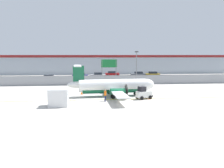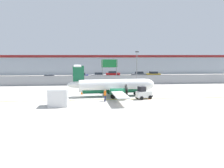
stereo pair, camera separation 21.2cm
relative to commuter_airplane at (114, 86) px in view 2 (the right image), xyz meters
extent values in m
plane|color=#BCB7AD|center=(1.03, -4.71, -1.60)|extent=(140.00, 140.00, 0.00)
cube|color=yellow|center=(1.03, -2.71, -1.60)|extent=(84.00, 0.20, 0.01)
cube|color=gray|center=(1.03, 13.29, -0.60)|extent=(98.00, 0.04, 2.00)
cylinder|color=slate|center=(1.03, 13.29, 0.45)|extent=(98.00, 0.10, 0.10)
cube|color=#38383A|center=(1.03, 24.79, -1.54)|extent=(98.00, 17.00, 0.12)
cube|color=#A8B2BC|center=(1.03, 43.29, 1.65)|extent=(91.00, 8.00, 6.50)
cube|color=maroon|center=(1.03, 39.29, 4.50)|extent=(91.00, 0.20, 0.80)
cylinder|color=white|center=(-0.24, -0.02, 0.15)|extent=(10.69, 2.57, 1.90)
ellipsoid|color=white|center=(5.31, 0.34, 0.15)|extent=(2.55, 1.96, 1.80)
ellipsoid|color=white|center=(-5.80, -0.37, 0.35)|extent=(3.05, 1.23, 1.05)
cylinder|color=#145938|center=(-0.24, -0.02, -0.37)|extent=(9.58, 2.08, 1.48)
cube|color=white|center=(-0.14, -0.01, -0.42)|extent=(2.61, 16.07, 0.18)
cylinder|color=#145938|center=(-0.11, 2.60, -0.42)|extent=(2.25, 1.04, 0.90)
cone|color=black|center=(1.04, 2.67, -0.42)|extent=(0.48, 0.47, 0.44)
cylinder|color=#262626|center=(1.19, 2.68, -0.42)|extent=(0.17, 2.10, 2.10)
cylinder|color=#145938|center=(0.22, -2.59, -0.42)|extent=(2.25, 1.04, 0.90)
cone|color=black|center=(1.37, -2.52, -0.42)|extent=(0.48, 0.47, 0.44)
cylinder|color=#262626|center=(1.52, -2.51, -0.42)|extent=(0.17, 2.10, 2.10)
cube|color=#145938|center=(-5.53, -0.35, 1.70)|extent=(1.71, 0.29, 3.10)
cube|color=white|center=(-5.66, -0.36, 3.25)|extent=(1.40, 4.86, 0.14)
cylinder|color=#59595B|center=(3.48, 0.22, -0.81)|extent=(0.15, 0.15, 0.97)
cylinder|color=black|center=(3.48, 0.22, -1.30)|extent=(0.61, 0.26, 0.60)
cylinder|color=#59595B|center=(-0.68, 2.17, -0.77)|extent=(0.15, 0.15, 0.90)
cylinder|color=black|center=(-0.68, 2.17, -1.22)|extent=(0.77, 0.27, 0.76)
cylinder|color=#59595B|center=(-0.40, -2.24, -0.77)|extent=(0.15, 0.15, 0.90)
cylinder|color=black|center=(-0.40, -2.24, -1.22)|extent=(0.77, 0.27, 0.76)
cube|color=silver|center=(4.11, -2.78, -0.87)|extent=(2.45, 1.81, 0.90)
cube|color=black|center=(3.79, -2.91, -0.07)|extent=(1.20, 1.25, 0.70)
cube|color=black|center=(5.19, -2.37, -1.17)|extent=(0.54, 1.09, 0.30)
cylinder|color=black|center=(4.60, -1.95, -1.32)|extent=(0.59, 0.37, 0.56)
cylinder|color=black|center=(5.03, -3.08, -1.32)|extent=(0.59, 0.37, 0.56)
cylinder|color=black|center=(3.20, -2.49, -1.32)|extent=(0.59, 0.37, 0.56)
cylinder|color=black|center=(3.63, -3.61, -1.32)|extent=(0.59, 0.37, 0.56)
cylinder|color=#191E4C|center=(-1.70, -3.85, -1.18)|extent=(0.17, 0.17, 0.85)
cylinder|color=#191E4C|center=(-1.71, -4.05, -1.18)|extent=(0.17, 0.17, 0.85)
cylinder|color=orange|center=(-1.70, -3.95, -0.45)|extent=(0.35, 0.35, 0.60)
cylinder|color=orange|center=(-1.70, -3.73, -0.42)|extent=(0.10, 0.10, 0.55)
cylinder|color=orange|center=(-1.71, -4.17, -0.42)|extent=(0.10, 0.10, 0.55)
sphere|color=tan|center=(-1.70, -3.95, -0.01)|extent=(0.22, 0.22, 0.22)
cube|color=silver|center=(-7.81, -6.10, -0.50)|extent=(2.40, 2.00, 2.20)
cube|color=#333338|center=(-7.81, -6.10, -0.50)|extent=(2.44, 0.08, 2.20)
cube|color=orange|center=(-5.21, 2.01, -1.58)|extent=(0.36, 0.36, 0.04)
cone|color=orange|center=(-5.21, 2.01, -1.26)|extent=(0.28, 0.28, 0.60)
cylinder|color=white|center=(-5.21, 2.01, -1.18)|extent=(0.17, 0.17, 0.08)
cube|color=orange|center=(4.90, -3.04, -1.58)|extent=(0.36, 0.36, 0.04)
cone|color=orange|center=(4.90, -3.04, -1.26)|extent=(0.28, 0.28, 0.60)
cylinder|color=white|center=(4.90, -3.04, -1.18)|extent=(0.17, 0.17, 0.08)
cube|color=orange|center=(0.04, 2.23, -1.58)|extent=(0.36, 0.36, 0.04)
cone|color=orange|center=(0.04, 2.23, -1.26)|extent=(0.28, 0.28, 0.60)
cylinder|color=white|center=(0.04, 2.23, -1.18)|extent=(0.17, 0.17, 0.08)
cube|color=slate|center=(-13.72, 20.88, -0.86)|extent=(4.22, 1.76, 0.80)
cube|color=#262D38|center=(-13.87, 20.88, -0.18)|extent=(2.22, 1.59, 0.56)
cylinder|color=black|center=(-12.34, 21.80, -1.18)|extent=(0.60, 0.21, 0.60)
cylinder|color=black|center=(-12.31, 20.00, -1.18)|extent=(0.60, 0.21, 0.60)
cylinder|color=black|center=(-15.14, 21.77, -1.18)|extent=(0.60, 0.21, 0.60)
cylinder|color=black|center=(-15.11, 19.97, -1.18)|extent=(0.60, 0.21, 0.60)
cube|color=navy|center=(-6.49, 25.68, -0.86)|extent=(4.21, 1.73, 0.80)
cube|color=#262D38|center=(-6.34, 25.68, -0.18)|extent=(2.21, 1.58, 0.56)
cylinder|color=black|center=(-7.88, 24.77, -1.18)|extent=(0.60, 0.20, 0.60)
cylinder|color=black|center=(-7.89, 26.57, -1.18)|extent=(0.60, 0.20, 0.60)
cylinder|color=black|center=(-5.08, 24.79, -1.18)|extent=(0.60, 0.20, 0.60)
cylinder|color=black|center=(-5.09, 26.59, -1.18)|extent=(0.60, 0.20, 0.60)
cube|color=silver|center=(-1.60, 26.40, -0.86)|extent=(4.35, 2.13, 0.80)
cube|color=#262D38|center=(-1.46, 26.38, -0.18)|extent=(2.35, 1.78, 0.56)
cylinder|color=black|center=(-3.09, 25.65, -1.18)|extent=(0.62, 0.26, 0.60)
cylinder|color=black|center=(-2.90, 27.44, -1.18)|extent=(0.62, 0.26, 0.60)
cylinder|color=black|center=(-0.31, 25.36, -1.18)|extent=(0.62, 0.26, 0.60)
cylinder|color=black|center=(-0.12, 27.15, -1.18)|extent=(0.62, 0.26, 0.60)
cube|color=red|center=(2.87, 31.12, -0.86)|extent=(4.22, 1.75, 0.80)
cube|color=#262D38|center=(2.72, 31.13, -0.18)|extent=(2.22, 1.59, 0.56)
cylinder|color=black|center=(4.28, 32.01, -1.18)|extent=(0.60, 0.21, 0.60)
cylinder|color=black|center=(4.26, 30.21, -1.18)|extent=(0.60, 0.21, 0.60)
cylinder|color=black|center=(1.48, 32.04, -1.18)|extent=(0.60, 0.21, 0.60)
cylinder|color=black|center=(1.46, 30.24, -1.18)|extent=(0.60, 0.21, 0.60)
cube|color=slate|center=(10.23, 28.53, -0.86)|extent=(4.24, 1.79, 0.80)
cube|color=#262D38|center=(10.38, 28.53, -0.18)|extent=(2.23, 1.61, 0.56)
cylinder|color=black|center=(8.85, 27.60, -1.18)|extent=(0.60, 0.21, 0.60)
cylinder|color=black|center=(8.81, 29.40, -1.18)|extent=(0.60, 0.21, 0.60)
cylinder|color=black|center=(11.64, 27.66, -1.18)|extent=(0.60, 0.21, 0.60)
cylinder|color=black|center=(11.61, 29.46, -1.18)|extent=(0.60, 0.21, 0.60)
cube|color=#B28C19|center=(14.46, 28.34, -0.86)|extent=(4.29, 1.95, 0.80)
cube|color=#262D38|center=(14.61, 28.34, -0.18)|extent=(2.29, 1.69, 0.56)
cylinder|color=black|center=(13.11, 27.35, -1.18)|extent=(0.61, 0.24, 0.60)
cylinder|color=black|center=(13.00, 29.15, -1.18)|extent=(0.61, 0.24, 0.60)
cylinder|color=black|center=(15.91, 27.52, -1.18)|extent=(0.61, 0.24, 0.60)
cylinder|color=black|center=(15.80, 29.32, -1.18)|extent=(0.61, 0.24, 0.60)
cylinder|color=slate|center=(5.97, 11.23, 1.90)|extent=(0.16, 0.16, 7.00)
cube|color=#333333|center=(5.97, 11.23, 5.55)|extent=(0.70, 0.30, 0.24)
cylinder|color=slate|center=(-1.06, 15.28, 1.15)|extent=(0.14, 0.14, 5.50)
cylinder|color=slate|center=(2.14, 15.28, 1.15)|extent=(0.14, 0.14, 5.50)
cube|color=#14662D|center=(0.54, 15.28, 3.00)|extent=(3.60, 0.10, 1.80)
camera|label=1|loc=(-3.79, -33.95, 4.85)|focal=35.00mm
camera|label=2|loc=(-3.58, -33.97, 4.85)|focal=35.00mm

